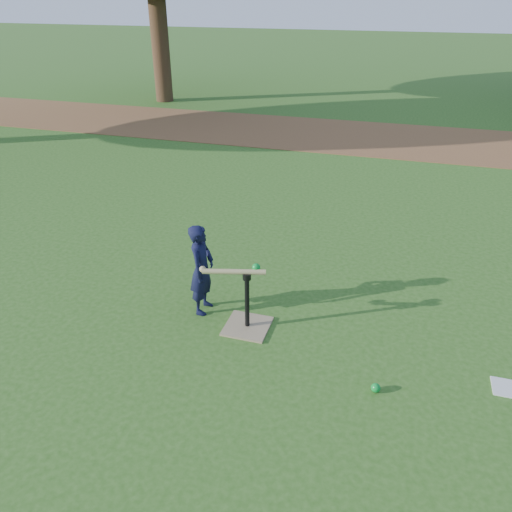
# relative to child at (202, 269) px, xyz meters

# --- Properties ---
(ground) EXTENTS (80.00, 80.00, 0.00)m
(ground) POSITION_rel_child_xyz_m (0.75, -0.10, -0.48)
(ground) COLOR #285116
(ground) RESTS_ON ground
(dirt_strip) EXTENTS (24.00, 3.00, 0.01)m
(dirt_strip) POSITION_rel_child_xyz_m (0.75, 7.40, -0.48)
(dirt_strip) COLOR brown
(dirt_strip) RESTS_ON ground
(child) EXTENTS (0.24, 0.36, 0.97)m
(child) POSITION_rel_child_xyz_m (0.00, 0.00, 0.00)
(child) COLOR black
(child) RESTS_ON ground
(wiffle_ball_ground) EXTENTS (0.08, 0.08, 0.08)m
(wiffle_ball_ground) POSITION_rel_child_xyz_m (1.83, -0.72, -0.44)
(wiffle_ball_ground) COLOR #0C852B
(wiffle_ball_ground) RESTS_ON ground
(clipboard) EXTENTS (0.30, 0.23, 0.01)m
(clipboard) POSITION_rel_child_xyz_m (2.92, -0.36, -0.48)
(clipboard) COLOR silver
(clipboard) RESTS_ON ground
(batting_tee) EXTENTS (0.43, 0.43, 0.61)m
(batting_tee) POSITION_rel_child_xyz_m (0.53, -0.17, -0.37)
(batting_tee) COLOR #917C5C
(batting_tee) RESTS_ON ground
(swing_action) EXTENTS (0.63, 0.24, 0.10)m
(swing_action) POSITION_rel_child_xyz_m (0.42, -0.17, 0.15)
(swing_action) COLOR tan
(swing_action) RESTS_ON ground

